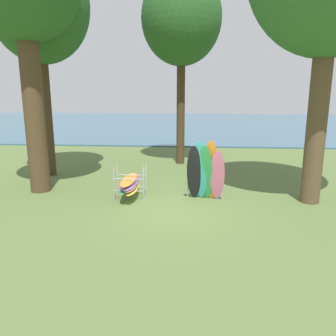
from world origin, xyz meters
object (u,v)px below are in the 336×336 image
leaning_board_pile (205,172)px  board_storage_rack (130,183)px  tree_mid_behind (39,6)px  tree_far_left_back (181,19)px

leaning_board_pile → board_storage_rack: size_ratio=1.07×
tree_mid_behind → leaning_board_pile: (7.19, -3.33, -6.45)m
tree_mid_behind → leaning_board_pile: bearing=-24.8°
board_storage_rack → tree_far_left_back: bearing=75.7°
tree_mid_behind → tree_far_left_back: size_ratio=1.01×
tree_mid_behind → board_storage_rack: size_ratio=4.72×
tree_far_left_back → board_storage_rack: size_ratio=4.65×
tree_mid_behind → leaning_board_pile: tree_mid_behind is taller
tree_mid_behind → tree_far_left_back: (6.02, 3.16, -0.03)m
tree_far_left_back → leaning_board_pile: 9.21m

